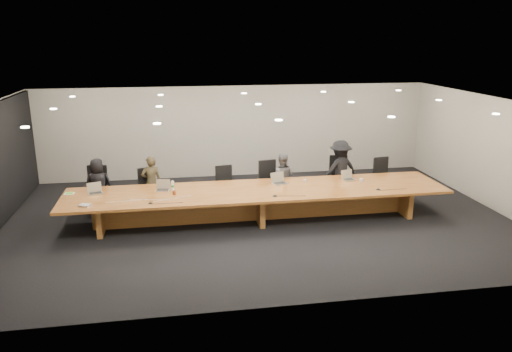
{
  "coord_description": "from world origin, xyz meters",
  "views": [
    {
      "loc": [
        -1.93,
        -11.09,
        4.28
      ],
      "look_at": [
        0.0,
        0.3,
        1.0
      ],
      "focal_mm": 35.0,
      "sensor_mm": 36.0,
      "label": 1
    }
  ],
  "objects_px": {
    "chair_far_left": "(96,189)",
    "chair_left": "(150,189)",
    "chair_mid_right": "(270,182)",
    "mic_right": "(378,189)",
    "chair_mid_left": "(226,186)",
    "laptop_b": "(162,185)",
    "person_d": "(340,170)",
    "paper_cup_far": "(361,180)",
    "chair_far_right": "(384,177)",
    "laptop_e": "(349,175)",
    "mic_left": "(150,203)",
    "paper_cup_near": "(305,181)",
    "person_c": "(282,178)",
    "person_b": "(152,183)",
    "chair_right": "(340,177)",
    "mic_center": "(275,196)",
    "person_a": "(98,185)",
    "water_bottle": "(173,186)",
    "av_box": "(85,205)",
    "laptop_d": "(280,178)",
    "amber_mug": "(174,193)",
    "conference_table": "(258,199)"
  },
  "relations": [
    {
      "from": "laptop_d",
      "to": "mic_left",
      "type": "distance_m",
      "value": 3.24
    },
    {
      "from": "paper_cup_far",
      "to": "mic_right",
      "type": "xyz_separation_m",
      "value": [
        0.17,
        -0.65,
        -0.03
      ]
    },
    {
      "from": "conference_table",
      "to": "paper_cup_far",
      "type": "relative_size",
      "value": 91.86
    },
    {
      "from": "chair_far_left",
      "to": "chair_far_right",
      "type": "bearing_deg",
      "value": 5.68
    },
    {
      "from": "laptop_e",
      "to": "water_bottle",
      "type": "relative_size",
      "value": 1.38
    },
    {
      "from": "person_b",
      "to": "av_box",
      "type": "distance_m",
      "value": 2.2
    },
    {
      "from": "av_box",
      "to": "mic_right",
      "type": "xyz_separation_m",
      "value": [
        6.66,
        0.05,
        -0.0
      ]
    },
    {
      "from": "chair_right",
      "to": "mic_center",
      "type": "xyz_separation_m",
      "value": [
        -2.17,
        -1.87,
        0.19
      ]
    },
    {
      "from": "chair_left",
      "to": "person_d",
      "type": "relative_size",
      "value": 0.67
    },
    {
      "from": "person_b",
      "to": "paper_cup_far",
      "type": "relative_size",
      "value": 14.12
    },
    {
      "from": "chair_right",
      "to": "mic_center",
      "type": "bearing_deg",
      "value": -132.89
    },
    {
      "from": "chair_left",
      "to": "person_c",
      "type": "bearing_deg",
      "value": -18.88
    },
    {
      "from": "laptop_e",
      "to": "mic_left",
      "type": "height_order",
      "value": "laptop_e"
    },
    {
      "from": "chair_far_left",
      "to": "chair_mid_right",
      "type": "bearing_deg",
      "value": 5.04
    },
    {
      "from": "chair_left",
      "to": "chair_right",
      "type": "distance_m",
      "value": 5.03
    },
    {
      "from": "chair_right",
      "to": "paper_cup_far",
      "type": "xyz_separation_m",
      "value": [
        0.17,
        -1.14,
        0.22
      ]
    },
    {
      "from": "chair_far_right",
      "to": "laptop_e",
      "type": "distance_m",
      "value": 1.59
    },
    {
      "from": "chair_right",
      "to": "person_a",
      "type": "xyz_separation_m",
      "value": [
        -6.28,
        -0.05,
        0.1
      ]
    },
    {
      "from": "chair_mid_left",
      "to": "mic_center",
      "type": "bearing_deg",
      "value": -70.05
    },
    {
      "from": "chair_far_left",
      "to": "chair_left",
      "type": "height_order",
      "value": "chair_far_left"
    },
    {
      "from": "mic_left",
      "to": "person_a",
      "type": "bearing_deg",
      "value": 125.65
    },
    {
      "from": "person_b",
      "to": "person_c",
      "type": "relative_size",
      "value": 1.05
    },
    {
      "from": "chair_right",
      "to": "person_d",
      "type": "distance_m",
      "value": 0.24
    },
    {
      "from": "chair_mid_left",
      "to": "mic_left",
      "type": "distance_m",
      "value": 2.57
    },
    {
      "from": "chair_far_left",
      "to": "paper_cup_near",
      "type": "height_order",
      "value": "chair_far_left"
    },
    {
      "from": "paper_cup_near",
      "to": "chair_mid_left",
      "type": "bearing_deg",
      "value": 156.81
    },
    {
      "from": "chair_right",
      "to": "laptop_b",
      "type": "height_order",
      "value": "chair_right"
    },
    {
      "from": "person_d",
      "to": "mic_left",
      "type": "bearing_deg",
      "value": 6.6
    },
    {
      "from": "chair_far_left",
      "to": "av_box",
      "type": "distance_m",
      "value": 1.8
    },
    {
      "from": "chair_far_left",
      "to": "person_c",
      "type": "height_order",
      "value": "person_c"
    },
    {
      "from": "chair_mid_left",
      "to": "person_c",
      "type": "xyz_separation_m",
      "value": [
        1.47,
        -0.01,
        0.14
      ]
    },
    {
      "from": "chair_mid_left",
      "to": "av_box",
      "type": "bearing_deg",
      "value": -160.37
    },
    {
      "from": "laptop_d",
      "to": "amber_mug",
      "type": "bearing_deg",
      "value": 171.95
    },
    {
      "from": "laptop_b",
      "to": "paper_cup_far",
      "type": "distance_m",
      "value": 4.86
    },
    {
      "from": "laptop_d",
      "to": "person_b",
      "type": "bearing_deg",
      "value": 147.38
    },
    {
      "from": "person_c",
      "to": "mic_right",
      "type": "xyz_separation_m",
      "value": [
        1.97,
        -1.65,
        0.1
      ]
    },
    {
      "from": "chair_mid_right",
      "to": "mic_right",
      "type": "bearing_deg",
      "value": -46.15
    },
    {
      "from": "chair_far_left",
      "to": "mic_center",
      "type": "bearing_deg",
      "value": -17.68
    },
    {
      "from": "chair_mid_left",
      "to": "laptop_b",
      "type": "distance_m",
      "value": 1.84
    },
    {
      "from": "chair_far_left",
      "to": "person_d",
      "type": "bearing_deg",
      "value": 5.61
    },
    {
      "from": "mic_right",
      "to": "av_box",
      "type": "bearing_deg",
      "value": -179.55
    },
    {
      "from": "person_d",
      "to": "amber_mug",
      "type": "xyz_separation_m",
      "value": [
        -4.4,
        -1.29,
        -0.0
      ]
    },
    {
      "from": "chair_far_left",
      "to": "chair_right",
      "type": "xyz_separation_m",
      "value": [
        6.34,
        0.06,
        -0.0
      ]
    },
    {
      "from": "chair_mid_right",
      "to": "person_d",
      "type": "xyz_separation_m",
      "value": [
        1.91,
        0.04,
        0.24
      ]
    },
    {
      "from": "chair_left",
      "to": "person_d",
      "type": "bearing_deg",
      "value": -18.18
    },
    {
      "from": "person_b",
      "to": "paper_cup_far",
      "type": "xyz_separation_m",
      "value": [
        5.15,
        -1.04,
        0.11
      ]
    },
    {
      "from": "chair_mid_right",
      "to": "person_a",
      "type": "distance_m",
      "value": 4.34
    },
    {
      "from": "laptop_b",
      "to": "amber_mug",
      "type": "distance_m",
      "value": 0.46
    },
    {
      "from": "chair_mid_left",
      "to": "water_bottle",
      "type": "relative_size",
      "value": 4.51
    },
    {
      "from": "person_a",
      "to": "laptop_b",
      "type": "xyz_separation_m",
      "value": [
        1.59,
        -0.95,
        0.2
      ]
    }
  ]
}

